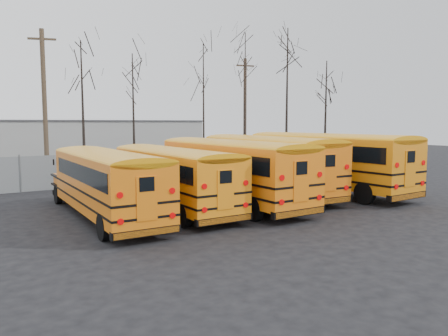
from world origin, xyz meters
TOP-DOWN VIEW (x-y plane):
  - ground at (0.00, 0.00)m, footprint 120.00×120.00m
  - fence at (0.00, 12.00)m, footprint 40.00×0.04m
  - distant_building at (2.00, 32.00)m, footprint 22.00×8.00m
  - bus_a at (-6.14, 2.73)m, footprint 2.61×10.13m
  - bus_b at (-3.14, 2.91)m, footprint 2.49×10.13m
  - bus_c at (-0.24, 2.70)m, footprint 2.60×11.17m
  - bus_d at (2.88, 3.94)m, footprint 3.65×11.66m
  - bus_e at (6.23, 2.93)m, footprint 3.01×11.99m
  - utility_pole_left at (-5.51, 17.47)m, footprint 1.75×0.71m
  - utility_pole_right at (12.30, 18.87)m, footprint 1.72×0.51m
  - tree_3 at (-3.16, 16.71)m, footprint 0.26×0.26m
  - tree_4 at (1.03, 17.96)m, footprint 0.26×0.26m
  - tree_5 at (4.86, 13.76)m, footprint 0.26×0.26m
  - tree_6 at (9.71, 15.27)m, footprint 0.26×0.26m
  - tree_7 at (14.62, 15.68)m, footprint 0.26×0.26m
  - tree_8 at (19.13, 15.30)m, footprint 0.26×0.26m

SIDE VIEW (x-z plane):
  - ground at x=0.00m, z-range 0.00..0.00m
  - fence at x=0.00m, z-range 0.00..2.00m
  - bus_a at x=-6.14m, z-range 0.24..3.06m
  - bus_b at x=-3.14m, z-range 0.24..3.06m
  - bus_c at x=-0.24m, z-range 0.27..3.39m
  - bus_d at x=2.88m, z-range 0.28..3.49m
  - bus_e at x=6.23m, z-range 0.29..3.62m
  - distant_building at x=2.00m, z-range 0.00..4.00m
  - tree_4 at x=1.03m, z-range 0.00..9.12m
  - tree_3 at x=-3.16m, z-range 0.00..9.49m
  - tree_5 at x=4.86m, z-range 0.00..9.61m
  - tree_8 at x=19.13m, z-range 0.00..9.63m
  - utility_pole_right at x=12.30m, z-range 0.13..9.86m
  - utility_pole_left at x=-5.51m, z-range 0.14..10.27m
  - tree_6 at x=9.71m, z-range 0.00..11.17m
  - tree_7 at x=14.62m, z-range 0.00..12.17m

